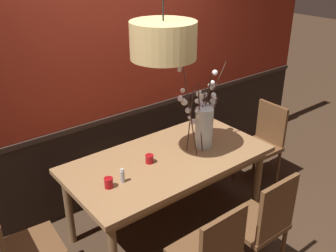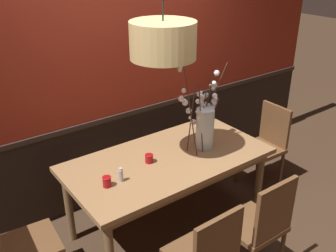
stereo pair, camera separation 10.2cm
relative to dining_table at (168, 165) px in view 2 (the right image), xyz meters
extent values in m
plane|color=#422D1E|center=(0.00, 0.00, -0.69)|extent=(24.00, 24.00, 0.00)
cube|color=black|center=(0.00, 0.83, -0.24)|extent=(5.56, 0.12, 0.91)
cube|color=#31241E|center=(0.00, 0.82, 0.24)|extent=(5.56, 0.14, 0.05)
cube|color=maroon|center=(0.00, 0.83, 1.12)|extent=(5.56, 0.12, 1.80)
cube|color=#997047|center=(0.00, 0.00, 0.06)|extent=(1.85, 0.95, 0.05)
cube|color=brown|center=(0.00, 0.00, 0.00)|extent=(1.74, 0.85, 0.08)
cylinder|color=brown|center=(0.83, -0.39, -0.33)|extent=(0.07, 0.07, 0.73)
cylinder|color=brown|center=(-0.83, 0.39, -0.33)|extent=(0.07, 0.07, 0.73)
cylinder|color=brown|center=(0.83, 0.39, -0.33)|extent=(0.07, 0.07, 0.73)
cube|color=brown|center=(-0.32, -1.01, 0.01)|extent=(0.42, 0.04, 0.42)
cube|color=brown|center=(0.24, -0.84, -0.24)|extent=(0.44, 0.43, 0.04)
cube|color=brown|center=(0.23, -1.03, 0.02)|extent=(0.41, 0.04, 0.48)
cylinder|color=brown|center=(0.05, -0.65, -0.48)|extent=(0.04, 0.04, 0.43)
cylinder|color=brown|center=(0.42, -0.65, -0.48)|extent=(0.04, 0.04, 0.43)
cylinder|color=brown|center=(0.42, -1.02, -0.48)|extent=(0.04, 0.04, 0.43)
cube|color=brown|center=(1.28, -0.02, -0.24)|extent=(0.42, 0.43, 0.04)
cube|color=brown|center=(1.46, -0.02, 0.01)|extent=(0.05, 0.39, 0.46)
cylinder|color=brown|center=(1.10, -0.18, -0.48)|extent=(0.04, 0.04, 0.43)
cylinder|color=brown|center=(1.12, 0.16, -0.48)|extent=(0.04, 0.04, 0.43)
cylinder|color=brown|center=(1.45, -0.20, -0.48)|extent=(0.04, 0.04, 0.43)
cylinder|color=brown|center=(1.46, 0.15, -0.48)|extent=(0.04, 0.04, 0.43)
cube|color=brown|center=(-0.27, 0.82, -0.24)|extent=(0.46, 0.45, 0.04)
cube|color=brown|center=(-0.27, 1.01, 0.03)|extent=(0.43, 0.05, 0.50)
cylinder|color=brown|center=(-0.08, 0.62, -0.48)|extent=(0.04, 0.04, 0.43)
cylinder|color=brown|center=(-0.47, 0.63, -0.48)|extent=(0.04, 0.04, 0.43)
cylinder|color=brown|center=(-0.07, 1.00, -0.48)|extent=(0.04, 0.04, 0.43)
cylinder|color=brown|center=(-0.46, 1.01, -0.48)|extent=(0.04, 0.04, 0.43)
cube|color=brown|center=(0.24, 0.83, -0.25)|extent=(0.44, 0.44, 0.04)
cube|color=brown|center=(0.23, 1.02, 0.00)|extent=(0.40, 0.06, 0.46)
cylinder|color=brown|center=(0.43, 0.66, -0.49)|extent=(0.04, 0.04, 0.42)
cylinder|color=brown|center=(0.07, 0.64, -0.49)|extent=(0.04, 0.04, 0.42)
cylinder|color=brown|center=(0.41, 1.02, -0.49)|extent=(0.04, 0.04, 0.42)
cylinder|color=brown|center=(0.05, 1.00, -0.49)|extent=(0.04, 0.04, 0.42)
cube|color=brown|center=(-1.30, 0.03, -0.25)|extent=(0.47, 0.45, 0.04)
cylinder|color=brown|center=(-1.10, 0.19, -0.48)|extent=(0.04, 0.04, 0.42)
cylinder|color=silver|center=(0.39, -0.05, 0.28)|extent=(0.17, 0.17, 0.39)
cylinder|color=silver|center=(0.39, -0.05, 0.13)|extent=(0.15, 0.15, 0.09)
cylinder|color=#472D23|center=(0.31, 0.05, 0.36)|extent=(0.21, 0.16, 0.55)
sphere|color=white|center=(0.27, 0.16, 0.56)|extent=(0.03, 0.03, 0.03)
sphere|color=white|center=(0.31, 0.03, 0.34)|extent=(0.05, 0.05, 0.05)
sphere|color=white|center=(0.28, 0.12, 0.51)|extent=(0.04, 0.04, 0.04)
sphere|color=white|center=(0.29, 0.05, 0.38)|extent=(0.03, 0.03, 0.03)
sphere|color=white|center=(0.25, 0.13, 0.55)|extent=(0.05, 0.05, 0.05)
sphere|color=white|center=(0.27, 0.12, 0.63)|extent=(0.04, 0.04, 0.04)
cylinder|color=#472D23|center=(0.32, -0.06, 0.41)|extent=(0.03, 0.12, 0.64)
sphere|color=white|center=(0.35, -0.04, 0.44)|extent=(0.04, 0.04, 0.04)
sphere|color=white|center=(0.31, -0.08, 0.63)|extent=(0.03, 0.03, 0.03)
sphere|color=white|center=(0.29, -0.04, 0.47)|extent=(0.03, 0.03, 0.03)
sphere|color=white|center=(0.34, -0.07, 0.45)|extent=(0.03, 0.03, 0.03)
sphere|color=white|center=(0.32, -0.04, 0.42)|extent=(0.05, 0.05, 0.05)
cylinder|color=#472D23|center=(0.25, 0.01, 0.51)|extent=(0.05, 0.30, 0.85)
sphere|color=white|center=(0.15, 0.03, 0.87)|extent=(0.04, 0.04, 0.04)
sphere|color=white|center=(0.20, 0.03, 0.58)|extent=(0.03, 0.03, 0.03)
sphere|color=white|center=(0.25, 0.02, 0.47)|extent=(0.05, 0.05, 0.05)
sphere|color=white|center=(0.08, 0.01, 0.95)|extent=(0.05, 0.05, 0.05)
sphere|color=white|center=(0.22, 0.04, 0.55)|extent=(0.06, 0.06, 0.06)
sphere|color=white|center=(0.14, 0.02, 0.90)|extent=(0.04, 0.04, 0.04)
cylinder|color=#472D23|center=(0.44, 0.01, 0.44)|extent=(0.10, 0.09, 0.70)
sphere|color=white|center=(0.44, 0.04, 0.55)|extent=(0.05, 0.05, 0.05)
sphere|color=white|center=(0.45, 0.02, 0.58)|extent=(0.05, 0.05, 0.05)
sphere|color=white|center=(0.46, 0.03, 0.49)|extent=(0.04, 0.04, 0.04)
cylinder|color=#472D23|center=(0.37, -0.01, 0.37)|extent=(0.10, 0.02, 0.57)
sphere|color=white|center=(0.39, 0.01, 0.51)|extent=(0.05, 0.05, 0.05)
sphere|color=white|center=(0.38, 0.02, 0.53)|extent=(0.05, 0.05, 0.05)
sphere|color=white|center=(0.37, -0.01, 0.46)|extent=(0.06, 0.06, 0.06)
sphere|color=white|center=(0.39, 0.05, 0.59)|extent=(0.05, 0.05, 0.05)
sphere|color=white|center=(0.38, 0.01, 0.59)|extent=(0.04, 0.04, 0.04)
sphere|color=white|center=(0.35, 0.02, 0.54)|extent=(0.04, 0.04, 0.04)
cylinder|color=#472D23|center=(0.44, -0.06, 0.34)|extent=(0.05, 0.16, 0.50)
sphere|color=white|center=(0.48, -0.08, 0.57)|extent=(0.03, 0.03, 0.03)
sphere|color=white|center=(0.50, -0.04, 0.58)|extent=(0.05, 0.05, 0.05)
sphere|color=white|center=(0.50, -0.03, 0.47)|extent=(0.04, 0.04, 0.04)
sphere|color=white|center=(0.50, -0.03, 0.52)|extent=(0.05, 0.05, 0.05)
sphere|color=white|center=(0.43, -0.05, 0.31)|extent=(0.04, 0.04, 0.04)
sphere|color=white|center=(0.49, -0.05, 0.50)|extent=(0.04, 0.04, 0.04)
cylinder|color=#472D23|center=(0.41, 0.00, 0.35)|extent=(0.09, 0.06, 0.53)
sphere|color=white|center=(0.40, 0.03, 0.61)|extent=(0.03, 0.03, 0.03)
sphere|color=white|center=(0.39, -0.02, 0.34)|extent=(0.03, 0.03, 0.03)
sphere|color=white|center=(0.44, 0.06, 0.52)|extent=(0.03, 0.03, 0.03)
sphere|color=white|center=(0.44, 0.01, 0.46)|extent=(0.05, 0.05, 0.05)
cylinder|color=#472D23|center=(0.52, 0.03, 0.48)|extent=(0.17, 0.23, 0.79)
sphere|color=white|center=(0.58, 0.06, 0.62)|extent=(0.05, 0.05, 0.05)
sphere|color=white|center=(0.54, 0.06, 0.63)|extent=(0.03, 0.03, 0.03)
sphere|color=white|center=(0.63, 0.08, 0.74)|extent=(0.05, 0.05, 0.05)
sphere|color=white|center=(0.56, 0.04, 0.66)|extent=(0.05, 0.05, 0.05)
sphere|color=white|center=(0.55, 0.03, 0.61)|extent=(0.03, 0.03, 0.03)
sphere|color=white|center=(0.49, 0.02, 0.47)|extent=(0.04, 0.04, 0.04)
cylinder|color=#9E0F14|center=(-0.66, -0.08, 0.13)|extent=(0.07, 0.07, 0.09)
torus|color=red|center=(-0.66, -0.08, 0.17)|extent=(0.07, 0.07, 0.01)
cylinder|color=silver|center=(-0.66, -0.08, 0.11)|extent=(0.05, 0.05, 0.04)
cylinder|color=#9E0F14|center=(-0.19, 0.03, 0.12)|extent=(0.07, 0.07, 0.08)
torus|color=red|center=(-0.19, 0.03, 0.16)|extent=(0.08, 0.08, 0.01)
cylinder|color=silver|center=(-0.19, 0.03, 0.11)|extent=(0.05, 0.05, 0.04)
cylinder|color=#ADADB2|center=(-0.53, -0.08, 0.14)|extent=(0.04, 0.04, 0.11)
cylinder|color=beige|center=(-0.53, -0.08, 0.20)|extent=(0.03, 0.03, 0.02)
cylinder|color=tan|center=(-0.07, -0.03, 1.16)|extent=(0.52, 0.52, 0.29)
sphere|color=#F9EAB7|center=(-0.07, -0.03, 1.11)|extent=(0.14, 0.14, 0.14)
camera|label=1|loc=(-1.86, -2.35, 1.82)|focal=40.91mm
camera|label=2|loc=(-1.78, -2.41, 1.82)|focal=40.91mm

